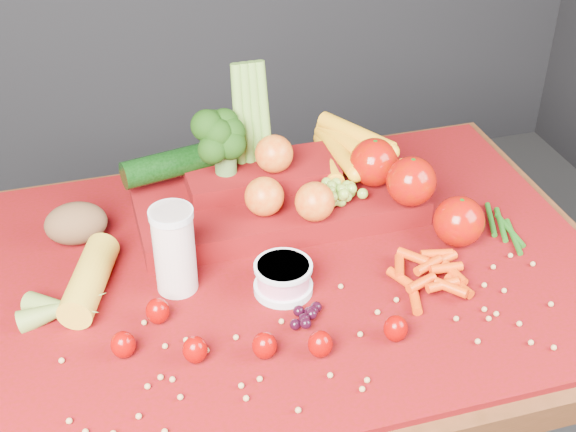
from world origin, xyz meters
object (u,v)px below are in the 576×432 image
object	(u,v)px
milk_glass	(174,247)
yogurt_bowl	(283,277)
table	(291,311)
produce_mound	(299,185)

from	to	relation	value
milk_glass	yogurt_bowl	distance (m)	0.18
table	yogurt_bowl	bearing A→B (deg)	-117.17
milk_glass	yogurt_bowl	size ratio (longest dim) A/B	1.57
table	yogurt_bowl	size ratio (longest dim) A/B	11.28
produce_mound	table	bearing A→B (deg)	-111.41
yogurt_bowl	produce_mound	size ratio (longest dim) A/B	0.16
table	produce_mound	distance (m)	0.23
table	milk_glass	size ratio (longest dim) A/B	7.20
produce_mound	milk_glass	bearing A→B (deg)	-148.91
yogurt_bowl	milk_glass	bearing A→B (deg)	160.79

